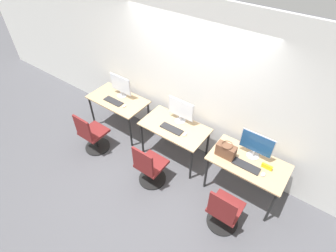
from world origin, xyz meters
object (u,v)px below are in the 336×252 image
at_px(office_chair_left, 92,136).
at_px(mouse_left, 124,106).
at_px(office_chair_right, 224,212).
at_px(keyboard_center, 172,129).
at_px(office_chair_center, 150,168).
at_px(handbag, 226,150).
at_px(monitor_left, 121,86).
at_px(keyboard_left, 113,101).
at_px(monitor_center, 181,110).
at_px(mouse_center, 185,134).
at_px(monitor_right, 256,145).
at_px(mouse_right, 263,174).
at_px(keyboard_right, 246,166).

bearing_deg(office_chair_left, mouse_left, 68.96).
distance_m(mouse_left, office_chair_right, 2.60).
relative_size(keyboard_center, office_chair_center, 0.47).
bearing_deg(handbag, monitor_left, 174.62).
relative_size(keyboard_left, office_chair_left, 0.47).
bearing_deg(monitor_center, keyboard_center, -90.00).
bearing_deg(office_chair_right, keyboard_center, 154.97).
height_order(keyboard_left, office_chair_right, office_chair_right).
relative_size(mouse_left, keyboard_center, 0.22).
bearing_deg(mouse_center, keyboard_center, -177.08).
distance_m(mouse_left, office_chair_left, 0.83).
bearing_deg(monitor_left, office_chair_right, -17.43).
distance_m(mouse_left, monitor_right, 2.49).
bearing_deg(office_chair_center, office_chair_right, -0.02).
distance_m(office_chair_center, office_chair_right, 1.37).
height_order(monitor_left, mouse_right, monitor_left).
height_order(keyboard_left, keyboard_center, same).
xyz_separation_m(keyboard_left, office_chair_center, (1.39, -0.63, -0.41)).
bearing_deg(keyboard_left, mouse_right, 0.01).
bearing_deg(mouse_left, keyboard_right, -0.22).
xyz_separation_m(monitor_left, mouse_left, (0.28, -0.23, -0.23)).
height_order(monitor_right, handbag, monitor_right).
bearing_deg(keyboard_center, office_chair_left, -153.30).
bearing_deg(mouse_right, monitor_right, 134.90).
distance_m(keyboard_left, mouse_left, 0.28).
height_order(monitor_center, handbag, monitor_center).
xyz_separation_m(monitor_right, keyboard_right, (0.00, -0.26, -0.23)).
distance_m(keyboard_right, office_chair_right, 0.75).
relative_size(office_chair_center, handbag, 2.95).
bearing_deg(office_chair_right, office_chair_left, -179.31).
distance_m(mouse_center, mouse_right, 1.38).
bearing_deg(office_chair_left, monitor_left, 91.19).
height_order(monitor_left, office_chair_center, monitor_left).
relative_size(monitor_left, office_chair_right, 0.57).
xyz_separation_m(monitor_left, mouse_center, (1.63, -0.21, -0.23)).
distance_m(mouse_left, monitor_center, 1.15).
relative_size(office_chair_center, office_chair_right, 1.00).
height_order(office_chair_left, mouse_right, office_chair_left).
relative_size(keyboard_center, mouse_center, 4.60).
bearing_deg(keyboard_right, keyboard_center, 179.33).
bearing_deg(handbag, monitor_center, 164.91).
relative_size(office_chair_left, keyboard_right, 2.14).
bearing_deg(keyboard_right, mouse_left, 179.78).
bearing_deg(handbag, keyboard_left, -179.65).
bearing_deg(handbag, mouse_right, -1.30).
bearing_deg(monitor_center, mouse_left, -165.91).
bearing_deg(keyboard_left, monitor_left, 90.00).
bearing_deg(keyboard_center, mouse_right, -0.72).
distance_m(monitor_left, monitor_right, 2.75).
bearing_deg(monitor_right, monitor_center, 179.00).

